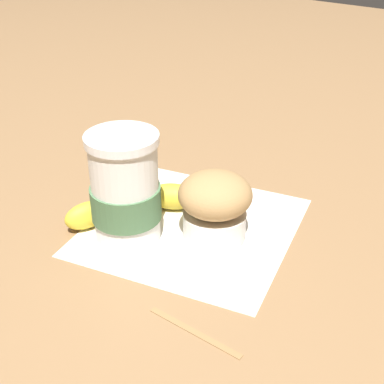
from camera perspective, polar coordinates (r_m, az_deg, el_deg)
name	(u,v)px	position (r m, az deg, el deg)	size (l,w,h in m)	color
ground_plane	(192,227)	(0.69, 0.00, -3.72)	(3.00, 3.00, 0.00)	#936D47
paper_napkin	(192,226)	(0.69, 0.00, -3.67)	(0.25, 0.25, 0.00)	white
coffee_cup	(125,191)	(0.64, -7.13, 0.07)	(0.09, 0.09, 0.14)	white
muffin	(216,204)	(0.65, 2.55, -1.24)	(0.09, 0.09, 0.09)	white
banana	(152,202)	(0.71, -4.31, -1.09)	(0.18, 0.16, 0.04)	yellow
wooden_stirrer	(194,332)	(0.55, 0.27, -14.67)	(0.11, 0.01, 0.00)	#9E7547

